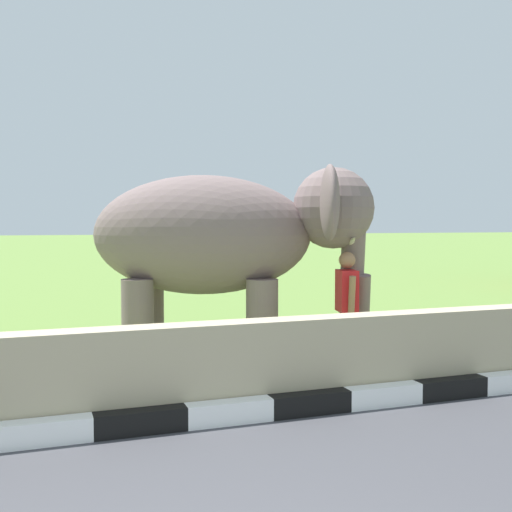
# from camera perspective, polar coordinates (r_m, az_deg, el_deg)

# --- Properties ---
(striped_curb) EXTENTS (16.20, 0.20, 0.24)m
(striped_curb) POSITION_cam_1_polar(r_m,az_deg,el_deg) (6.23, -14.89, -15.10)
(striped_curb) COLOR white
(striped_curb) RESTS_ON ground_plane
(barrier_parapet) EXTENTS (28.00, 0.36, 1.00)m
(barrier_parapet) POSITION_cam_1_polar(r_m,az_deg,el_deg) (6.99, 4.73, -9.77)
(barrier_parapet) COLOR tan
(barrier_parapet) RESTS_ON ground_plane
(elephant) EXTENTS (4.07, 3.06, 2.85)m
(elephant) POSITION_cam_1_polar(r_m,az_deg,el_deg) (8.80, -2.61, 1.71)
(elephant) COLOR #74605F
(elephant) RESTS_ON ground_plane
(person_handler) EXTENTS (0.32, 0.65, 1.66)m
(person_handler) POSITION_cam_1_polar(r_m,az_deg,el_deg) (8.68, 8.40, -4.42)
(person_handler) COLOR navy
(person_handler) RESTS_ON ground_plane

